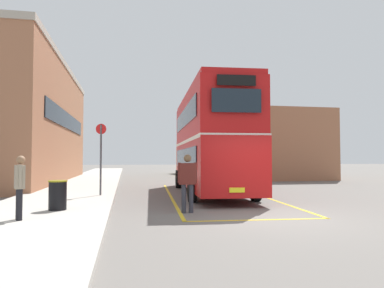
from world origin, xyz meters
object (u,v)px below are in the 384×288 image
pedestrian_waiting_near (20,183)px  bus_stop_sign (101,153)px  pedestrian_boarding (187,179)px  litter_bin (58,195)px  single_deck_bus (198,159)px  double_decker_bus (210,141)px

pedestrian_waiting_near → bus_stop_sign: size_ratio=0.54×
pedestrian_boarding → bus_stop_sign: (-2.90, 4.49, 0.86)m
litter_bin → pedestrian_waiting_near: bearing=-111.6°
pedestrian_waiting_near → litter_bin: pedestrian_waiting_near is taller
litter_bin → bus_stop_sign: bus_stop_sign is taller
pedestrian_boarding → pedestrian_waiting_near: (-4.49, -1.22, 0.01)m
single_deck_bus → pedestrian_waiting_near: size_ratio=5.44×
bus_stop_sign → double_decker_bus: bearing=14.2°
single_deck_bus → bus_stop_sign: bus_stop_sign is taller
double_decker_bus → single_deck_bus: (3.24, 18.69, -0.88)m
double_decker_bus → single_deck_bus: size_ratio=1.23×
double_decker_bus → litter_bin: size_ratio=12.27×
double_decker_bus → pedestrian_waiting_near: bearing=-133.3°
pedestrian_waiting_near → litter_bin: bearing=68.4°
pedestrian_boarding → pedestrian_waiting_near: 4.66m
single_deck_bus → double_decker_bus: bearing=-99.8°
litter_bin → pedestrian_boarding: bearing=-5.5°
double_decker_bus → litter_bin: bearing=-137.9°
single_deck_bus → pedestrian_waiting_near: 27.49m
pedestrian_waiting_near → bus_stop_sign: 6.00m
single_deck_bus → pedestrian_boarding: (-5.33, -24.45, -0.58)m
double_decker_bus → pedestrian_waiting_near: size_ratio=6.70×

